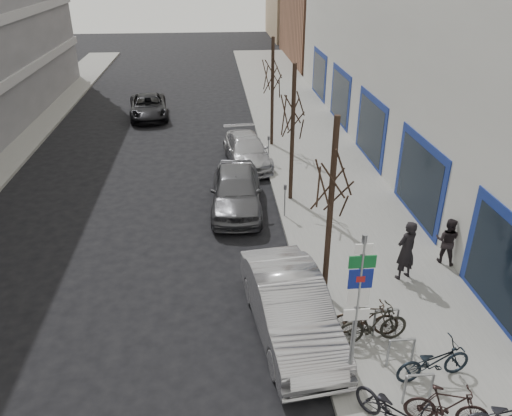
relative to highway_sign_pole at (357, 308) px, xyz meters
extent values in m
plane|color=black|center=(-2.40, 0.01, -2.46)|extent=(120.00, 120.00, 0.00)
cube|color=slate|center=(2.10, 10.01, -2.38)|extent=(5.00, 70.00, 0.15)
cube|color=brown|center=(10.60, 40.01, 1.54)|extent=(12.00, 14.00, 8.00)
cylinder|color=gray|center=(0.00, 0.01, -0.36)|extent=(0.10, 0.10, 4.20)
cube|color=white|center=(0.00, -0.02, 1.44)|extent=(0.35, 0.03, 0.22)
cube|color=#0C5926|center=(0.00, -0.02, 1.14)|extent=(0.55, 0.03, 0.28)
cube|color=navy|center=(0.00, -0.02, 0.74)|extent=(0.50, 0.03, 0.45)
cube|color=maroon|center=(0.00, -0.03, 0.74)|extent=(0.18, 0.02, 0.14)
cube|color=white|center=(0.00, -0.02, 0.29)|extent=(0.45, 0.03, 0.45)
cube|color=white|center=(0.00, -0.02, -0.16)|extent=(0.55, 0.03, 0.28)
cylinder|color=gray|center=(1.10, -0.49, -1.91)|extent=(0.06, 0.06, 0.80)
cylinder|color=gray|center=(1.70, -0.49, -1.91)|extent=(0.06, 0.06, 0.80)
cylinder|color=gray|center=(1.40, -0.49, -1.51)|extent=(0.60, 0.06, 0.06)
cylinder|color=gray|center=(1.10, 0.61, -1.91)|extent=(0.06, 0.06, 0.80)
cylinder|color=gray|center=(1.70, 0.61, -1.91)|extent=(0.06, 0.06, 0.80)
cylinder|color=gray|center=(1.40, 0.61, -1.51)|extent=(0.60, 0.06, 0.06)
cylinder|color=gray|center=(1.10, 1.71, -1.91)|extent=(0.06, 0.06, 0.80)
cylinder|color=gray|center=(1.70, 1.71, -1.91)|extent=(0.06, 0.06, 0.80)
cylinder|color=gray|center=(1.40, 1.71, -1.51)|extent=(0.60, 0.06, 0.06)
cylinder|color=black|center=(0.20, 3.51, 0.29)|extent=(0.16, 0.16, 5.50)
cylinder|color=black|center=(0.20, 10.01, 0.29)|extent=(0.16, 0.16, 5.50)
cylinder|color=black|center=(0.20, 16.51, 0.29)|extent=(0.16, 0.16, 5.50)
cylinder|color=gray|center=(-0.25, 3.01, -1.76)|extent=(0.05, 0.05, 1.10)
cube|color=#3F3F44|center=(-0.25, 3.01, -1.13)|extent=(0.10, 0.08, 0.18)
cylinder|color=gray|center=(-0.25, 8.51, -1.76)|extent=(0.05, 0.05, 1.10)
cube|color=#3F3F44|center=(-0.25, 8.51, -1.13)|extent=(0.10, 0.08, 0.18)
cylinder|color=gray|center=(-0.25, 14.01, -1.76)|extent=(0.05, 0.05, 1.10)
cube|color=#3F3F44|center=(-0.25, 14.01, -1.13)|extent=(0.10, 0.08, 0.18)
imported|color=black|center=(0.63, -1.16, -1.72)|extent=(1.59, 1.93, 1.19)
imported|color=black|center=(1.76, -1.10, -1.79)|extent=(1.79, 0.99, 1.04)
imported|color=black|center=(2.02, 0.19, -1.74)|extent=(1.92, 0.85, 1.13)
imported|color=black|center=(0.98, 1.48, -1.74)|extent=(1.93, 0.75, 1.14)
imported|color=black|center=(2.89, -1.41, -1.71)|extent=(1.95, 0.61, 1.19)
imported|color=black|center=(0.88, 1.77, -1.78)|extent=(1.78, 0.74, 1.05)
imported|color=#A9A9AE|center=(-1.00, 2.17, -1.64)|extent=(2.35, 5.17, 1.64)
imported|color=#525358|center=(-2.01, 9.54, -1.64)|extent=(2.16, 4.87, 1.63)
imported|color=#A9A9AE|center=(-1.25, 14.28, -1.79)|extent=(2.34, 4.76, 1.33)
imported|color=black|center=(-6.70, 22.45, -1.80)|extent=(2.76, 4.99, 1.32)
imported|color=black|center=(2.77, 4.18, -1.34)|extent=(0.83, 0.70, 1.93)
imported|color=black|center=(4.40, 4.91, -1.52)|extent=(0.70, 0.66, 1.57)
camera|label=1|loc=(-2.81, -8.01, 6.50)|focal=35.00mm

